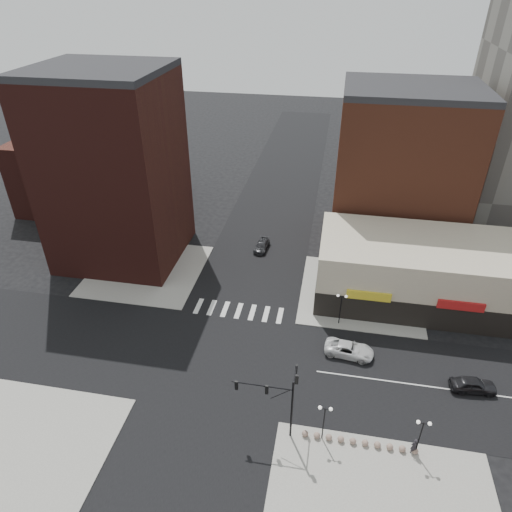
# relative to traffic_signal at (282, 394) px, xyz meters

# --- Properties ---
(ground) EXTENTS (240.00, 240.00, 0.00)m
(ground) POSITION_rel_traffic_signal_xyz_m (-7.24, 7.83, -4.96)
(ground) COLOR black
(ground) RESTS_ON ground
(road_ew) EXTENTS (200.00, 14.00, 0.02)m
(road_ew) POSITION_rel_traffic_signal_xyz_m (-7.24, 7.83, -4.95)
(road_ew) COLOR black
(road_ew) RESTS_ON ground
(road_ns) EXTENTS (14.00, 200.00, 0.02)m
(road_ns) POSITION_rel_traffic_signal_xyz_m (-7.24, 7.83, -4.95)
(road_ns) COLOR black
(road_ns) RESTS_ON ground
(sidewalk_nw) EXTENTS (15.00, 15.00, 0.12)m
(sidewalk_nw) POSITION_rel_traffic_signal_xyz_m (-21.74, 22.33, -4.90)
(sidewalk_nw) COLOR gray
(sidewalk_nw) RESTS_ON ground
(sidewalk_ne) EXTENTS (15.00, 15.00, 0.12)m
(sidewalk_ne) POSITION_rel_traffic_signal_xyz_m (7.26, 22.33, -4.90)
(sidewalk_ne) COLOR gray
(sidewalk_ne) RESTS_ON ground
(sidewalk_sw) EXTENTS (15.00, 15.00, 0.12)m
(sidewalk_sw) POSITION_rel_traffic_signal_xyz_m (-21.74, -6.67, -4.90)
(sidewalk_sw) COLOR gray
(sidewalk_sw) RESTS_ON ground
(building_nw) EXTENTS (16.00, 15.00, 25.00)m
(building_nw) POSITION_rel_traffic_signal_xyz_m (-26.24, 26.33, 7.54)
(building_nw) COLOR #3B1613
(building_nw) RESTS_ON ground
(building_nw_low) EXTENTS (20.00, 18.00, 12.00)m
(building_nw_low) POSITION_rel_traffic_signal_xyz_m (-39.24, 41.83, 1.04)
(building_nw_low) COLOR #3B1613
(building_nw_low) RESTS_ON ground
(building_ne_midrise) EXTENTS (18.00, 15.00, 22.00)m
(building_ne_midrise) POSITION_rel_traffic_signal_xyz_m (11.76, 37.33, 6.04)
(building_ne_midrise) COLOR brown
(building_ne_midrise) RESTS_ON ground
(building_ne_row) EXTENTS (24.20, 12.20, 8.00)m
(building_ne_row) POSITION_rel_traffic_signal_xyz_m (13.76, 22.83, -1.66)
(building_ne_row) COLOR #B9AA93
(building_ne_row) RESTS_ON ground
(traffic_signal) EXTENTS (5.59, 3.09, 7.77)m
(traffic_signal) POSITION_rel_traffic_signal_xyz_m (0.00, 0.00, 0.00)
(traffic_signal) COLOR black
(traffic_signal) RESTS_ON ground
(street_lamp_se_a) EXTENTS (1.22, 0.32, 4.16)m
(street_lamp_se_a) POSITION_rel_traffic_signal_xyz_m (3.76, -0.17, -1.67)
(street_lamp_se_a) COLOR black
(street_lamp_se_a) RESTS_ON sidewalk_se
(street_lamp_se_b) EXTENTS (1.22, 0.32, 4.16)m
(street_lamp_se_b) POSITION_rel_traffic_signal_xyz_m (11.76, -0.17, -1.67)
(street_lamp_se_b) COLOR black
(street_lamp_se_b) RESTS_ON sidewalk_se
(street_lamp_ne) EXTENTS (1.22, 0.32, 4.16)m
(street_lamp_ne) POSITION_rel_traffic_signal_xyz_m (4.76, 15.83, -1.67)
(street_lamp_ne) COLOR black
(street_lamp_ne) RESTS_ON sidewalk_ne
(bollard_row) EXTENTS (10.03, 0.58, 0.58)m
(bollard_row) POSITION_rel_traffic_signal_xyz_m (6.99, -0.17, -4.55)
(bollard_row) COLOR #86675C
(bollard_row) RESTS_ON sidewalk_se
(white_suv) EXTENTS (5.49, 3.01, 1.46)m
(white_suv) POSITION_rel_traffic_signal_xyz_m (5.98, 10.94, -4.23)
(white_suv) COLOR silver
(white_suv) RESTS_ON ground
(dark_sedan_east) EXTENTS (4.56, 2.16, 1.51)m
(dark_sedan_east) POSITION_rel_traffic_signal_xyz_m (18.06, 8.14, -4.21)
(dark_sedan_east) COLOR black
(dark_sedan_east) RESTS_ON ground
(dark_sedan_north) EXTENTS (2.06, 4.36, 1.23)m
(dark_sedan_north) POSITION_rel_traffic_signal_xyz_m (-7.01, 30.74, -4.35)
(dark_sedan_north) COLOR black
(dark_sedan_north) RESTS_ON ground
(pedestrian) EXTENTS (0.75, 0.61, 1.76)m
(pedestrian) POSITION_rel_traffic_signal_xyz_m (11.54, -0.17, -3.96)
(pedestrian) COLOR black
(pedestrian) RESTS_ON sidewalk_se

